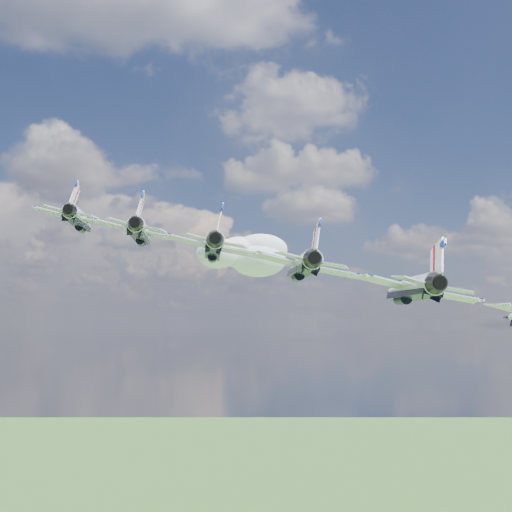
{
  "coord_description": "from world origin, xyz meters",
  "views": [
    {
      "loc": [
        -12.15,
        -89.11,
        143.59
      ],
      "look_at": [
        -6.29,
        -17.4,
        151.34
      ],
      "focal_mm": 45.0,
      "sensor_mm": 36.0,
      "label": 1
    }
  ],
  "objects_px": {
    "jet_0": "(80,219)",
    "jet_4": "(410,288)",
    "jet_2": "(214,247)",
    "jet_1": "(141,232)",
    "jet_3": "(302,266)"
  },
  "relations": [
    {
      "from": "jet_3",
      "to": "jet_4",
      "type": "height_order",
      "value": "jet_3"
    },
    {
      "from": "jet_0",
      "to": "jet_2",
      "type": "bearing_deg",
      "value": -38.99
    },
    {
      "from": "jet_0",
      "to": "jet_1",
      "type": "height_order",
      "value": "jet_0"
    },
    {
      "from": "jet_2",
      "to": "jet_4",
      "type": "distance_m",
      "value": 24.67
    },
    {
      "from": "jet_1",
      "to": "jet_4",
      "type": "bearing_deg",
      "value": -38.99
    },
    {
      "from": "jet_0",
      "to": "jet_1",
      "type": "xyz_separation_m",
      "value": [
        9.31,
        -7.58,
        -2.81
      ]
    },
    {
      "from": "jet_2",
      "to": "jet_4",
      "type": "height_order",
      "value": "jet_2"
    },
    {
      "from": "jet_2",
      "to": "jet_1",
      "type": "bearing_deg",
      "value": 141.01
    },
    {
      "from": "jet_1",
      "to": "jet_3",
      "type": "xyz_separation_m",
      "value": [
        18.62,
        -15.16,
        -5.62
      ]
    },
    {
      "from": "jet_3",
      "to": "jet_1",
      "type": "bearing_deg",
      "value": 141.01
    },
    {
      "from": "jet_2",
      "to": "jet_4",
      "type": "relative_size",
      "value": 1.0
    },
    {
      "from": "jet_0",
      "to": "jet_2",
      "type": "relative_size",
      "value": 1.0
    },
    {
      "from": "jet_2",
      "to": "jet_3",
      "type": "relative_size",
      "value": 1.0
    },
    {
      "from": "jet_0",
      "to": "jet_2",
      "type": "distance_m",
      "value": 24.67
    },
    {
      "from": "jet_0",
      "to": "jet_4",
      "type": "distance_m",
      "value": 49.33
    }
  ]
}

